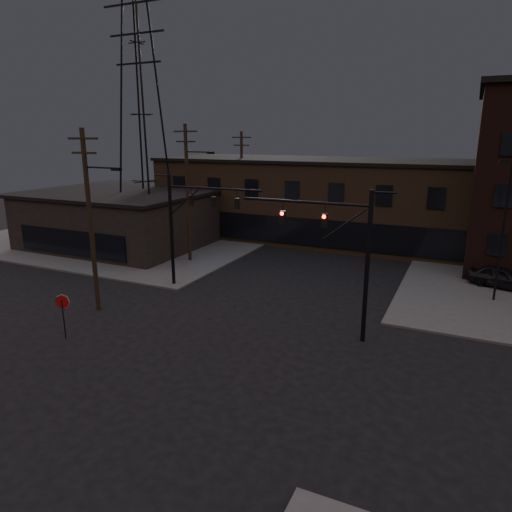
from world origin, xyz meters
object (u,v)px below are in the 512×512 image
(parked_car_lot_a, at_px, (502,277))
(traffic_signal_near, at_px, (346,248))
(traffic_signal_far, at_px, (186,219))
(car_crossing, at_px, (329,237))
(stop_sign, at_px, (62,306))

(parked_car_lot_a, bearing_deg, traffic_signal_near, 164.04)
(traffic_signal_near, distance_m, parked_car_lot_a, 15.54)
(traffic_signal_far, distance_m, car_crossing, 18.43)
(traffic_signal_near, xyz_separation_m, parked_car_lot_a, (8.17, 12.59, -4.03))
(traffic_signal_near, bearing_deg, traffic_signal_far, 163.83)
(traffic_signal_far, distance_m, stop_sign, 10.55)
(traffic_signal_near, xyz_separation_m, stop_sign, (-13.36, -6.49, -3.09))
(stop_sign, xyz_separation_m, car_crossing, (6.67, 27.10, -1.05))
(parked_car_lot_a, bearing_deg, traffic_signal_far, 131.20)
(traffic_signal_far, xyz_separation_m, car_crossing, (5.39, 17.11, -4.22))
(traffic_signal_far, xyz_separation_m, stop_sign, (-1.28, -9.99, -3.17))
(traffic_signal_near, relative_size, parked_car_lot_a, 1.81)
(traffic_signal_far, bearing_deg, car_crossing, 72.53)
(traffic_signal_far, bearing_deg, stop_sign, -97.32)
(traffic_signal_far, distance_m, parked_car_lot_a, 22.57)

